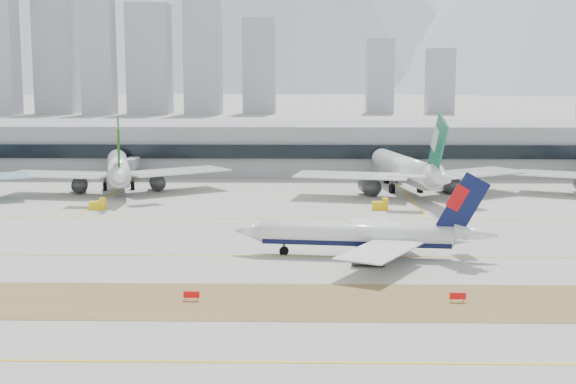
{
  "coord_description": "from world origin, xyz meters",
  "views": [
    {
      "loc": [
        8.14,
        -136.95,
        30.78
      ],
      "look_at": [
        5.09,
        18.0,
        7.5
      ],
      "focal_mm": 50.0,
      "sensor_mm": 36.0,
      "label": 1
    }
  ],
  "objects_px": {
    "taxiing_airliner": "(366,236)",
    "widebody_eva": "(118,170)",
    "terminal": "(278,146)",
    "widebody_cathay": "(408,171)"
  },
  "relations": [
    {
      "from": "terminal",
      "to": "taxiing_airliner",
      "type": "bearing_deg",
      "value": -81.21
    },
    {
      "from": "taxiing_airliner",
      "to": "widebody_eva",
      "type": "distance_m",
      "value": 95.21
    },
    {
      "from": "taxiing_airliner",
      "to": "terminal",
      "type": "relative_size",
      "value": 0.16
    },
    {
      "from": "widebody_eva",
      "to": "terminal",
      "type": "relative_size",
      "value": 0.2
    },
    {
      "from": "widebody_eva",
      "to": "terminal",
      "type": "bearing_deg",
      "value": -55.36
    },
    {
      "from": "widebody_cathay",
      "to": "terminal",
      "type": "xyz_separation_m",
      "value": [
        -34.72,
        48.4,
        1.66
      ]
    },
    {
      "from": "widebody_eva",
      "to": "widebody_cathay",
      "type": "height_order",
      "value": "widebody_cathay"
    },
    {
      "from": "taxiing_airliner",
      "to": "widebody_eva",
      "type": "height_order",
      "value": "widebody_eva"
    },
    {
      "from": "widebody_eva",
      "to": "widebody_cathay",
      "type": "xyz_separation_m",
      "value": [
        74.92,
        -3.1,
        0.31
      ]
    },
    {
      "from": "taxiing_airliner",
      "to": "widebody_cathay",
      "type": "distance_m",
      "value": 73.59
    }
  ]
}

